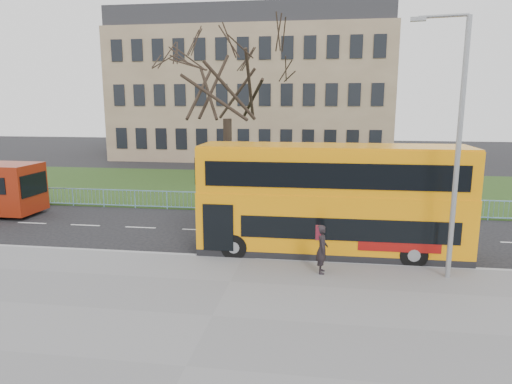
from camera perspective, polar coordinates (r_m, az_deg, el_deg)
ground at (r=20.04m, az=-0.88°, el=-7.01°), size 120.00×120.00×0.00m
pavement at (r=13.88m, az=-5.48°, el=-15.36°), size 80.00×10.50×0.12m
kerb at (r=18.57m, az=-1.65°, el=-8.28°), size 80.00×0.20×0.14m
grass_verge at (r=33.82m, az=2.98°, el=0.54°), size 80.00×15.40×0.08m
guard_railing at (r=26.21m, az=1.42°, el=-1.42°), size 40.00×0.12×1.10m
bare_tree at (r=29.43m, az=-3.63°, el=11.06°), size 8.59×8.59×12.27m
civic_building at (r=54.41m, az=-0.22°, el=11.92°), size 30.00×15.00×14.00m
yellow_bus at (r=18.84m, az=9.42°, el=-0.73°), size 10.77×2.64×4.51m
pedestrian at (r=16.82m, az=8.25°, el=-7.07°), size 0.45×0.67×1.80m
street_lamp at (r=16.87m, az=23.66°, el=6.05°), size 1.88×0.50×8.94m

